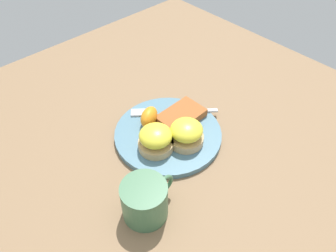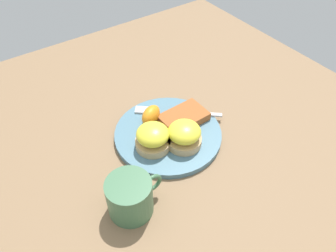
# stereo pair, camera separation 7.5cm
# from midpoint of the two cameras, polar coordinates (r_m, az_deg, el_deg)

# --- Properties ---
(ground_plane) EXTENTS (1.10, 1.10, 0.00)m
(ground_plane) POSITION_cam_midpoint_polar(r_m,az_deg,el_deg) (0.78, -2.77, -1.92)
(ground_plane) COLOR #846647
(plate) EXTENTS (0.25, 0.25, 0.01)m
(plate) POSITION_cam_midpoint_polar(r_m,az_deg,el_deg) (0.77, -2.79, -1.56)
(plate) COLOR slate
(plate) RESTS_ON ground_plane
(sandwich_benedict_left) EXTENTS (0.08, 0.08, 0.06)m
(sandwich_benedict_left) POSITION_cam_midpoint_polar(r_m,az_deg,el_deg) (0.72, -5.16, -2.42)
(sandwich_benedict_left) COLOR tan
(sandwich_benedict_left) RESTS_ON plate
(sandwich_benedict_right) EXTENTS (0.08, 0.08, 0.06)m
(sandwich_benedict_right) POSITION_cam_midpoint_polar(r_m,az_deg,el_deg) (0.73, 0.26, -1.42)
(sandwich_benedict_right) COLOR tan
(sandwich_benedict_right) RESTS_ON plate
(hashbrown_patty) EXTENTS (0.11, 0.08, 0.02)m
(hashbrown_patty) POSITION_cam_midpoint_polar(r_m,az_deg,el_deg) (0.79, -0.40, 1.61)
(hashbrown_patty) COLOR #A25729
(hashbrown_patty) RESTS_ON plate
(orange_wedge) EXTENTS (0.07, 0.06, 0.04)m
(orange_wedge) POSITION_cam_midpoint_polar(r_m,az_deg,el_deg) (0.78, -6.11, 1.43)
(orange_wedge) COLOR orange
(orange_wedge) RESTS_ON plate
(fork) EXTENTS (0.18, 0.15, 0.00)m
(fork) POSITION_cam_midpoint_polar(r_m,az_deg,el_deg) (0.81, -2.58, 2.37)
(fork) COLOR silver
(fork) RESTS_ON plate
(cup) EXTENTS (0.12, 0.09, 0.08)m
(cup) POSITION_cam_midpoint_polar(r_m,az_deg,el_deg) (0.63, -7.55, -12.92)
(cup) COLOR #42704C
(cup) RESTS_ON ground_plane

